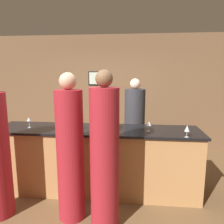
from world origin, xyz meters
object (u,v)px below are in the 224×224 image
object	(u,v)px
guest_1	(70,153)
ice_bucket	(104,123)
wine_bottle_0	(117,118)
bartender	(134,129)
guest_2	(105,157)

from	to	relation	value
guest_1	ice_bucket	world-z (taller)	guest_1
guest_1	wine_bottle_0	distance (m)	1.13
bartender	guest_2	size ratio (longest dim) A/B	0.93
wine_bottle_0	ice_bucket	bearing A→B (deg)	-124.41
wine_bottle_0	ice_bucket	distance (m)	0.32
bartender	ice_bucket	bearing A→B (deg)	61.20
guest_2	wine_bottle_0	xyz separation A→B (m)	(0.06, 1.10, 0.25)
guest_1	guest_2	distance (m)	0.47
bartender	wine_bottle_0	distance (m)	0.74
bartender	ice_bucket	distance (m)	1.02
wine_bottle_0	guest_1	bearing A→B (deg)	-117.63
guest_2	ice_bucket	world-z (taller)	guest_2
ice_bucket	guest_1	bearing A→B (deg)	-114.91
guest_2	ice_bucket	bearing A→B (deg)	98.31
bartender	wine_bottle_0	size ratio (longest dim) A/B	6.09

